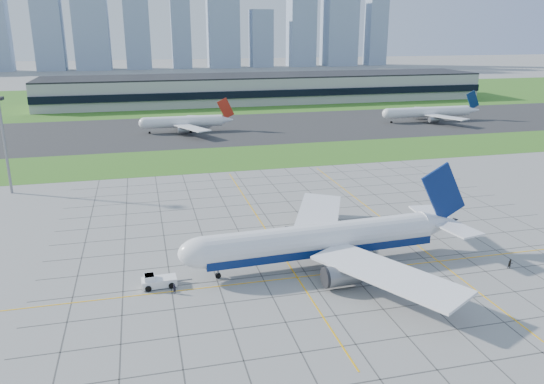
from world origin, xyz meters
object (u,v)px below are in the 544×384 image
Objects in this scene: light_mast at (3,134)px; pushback_tug at (157,281)px; distant_jet_2 at (429,112)px; airliner at (322,240)px; distant_jet_1 at (185,122)px; crew_near at (175,289)px; crew_far at (510,264)px.

pushback_tug is (35.77, -64.61, -15.12)m from light_mast.
pushback_tug is at bearing -133.19° from distant_jet_2.
distant_jet_2 is (101.51, 138.66, -0.41)m from airliner.
distant_jet_1 and distant_jet_2 have the same top height.
crew_near is 60.87m from crew_far.
airliner is 1.20× the size of distant_jet_2.
crew_near is at bearing -131.95° from distant_jet_2.
light_mast is 184.25m from distant_jet_2.
airliner is 33.45× the size of crew_near.
pushback_tug reaches higher than crew_far.
distant_jet_1 is 0.89× the size of distant_jet_2.
pushback_tug reaches higher than crew_near.
pushback_tug is at bearing 179.93° from crew_far.
light_mast is 79.47m from crew_near.
airliner reaches higher than crew_far.
crew_near is 0.94× the size of crew_far.
distant_jet_2 reaches higher than crew_far.
pushback_tug is 5.02× the size of crew_near.
light_mast is at bearing 116.05° from pushback_tug.
light_mast is 0.53× the size of distant_jet_2.
light_mast reaches higher than pushback_tug.
crew_near is (-27.58, -4.95, -4.04)m from airliner.
distant_jet_2 is at bearing 24.33° from light_mast.
pushback_tug is (-30.26, -1.72, -3.84)m from airliner.
crew_far is at bearing -49.26° from crew_near.
crew_far is 0.04× the size of distant_jet_2.
distant_jet_2 is at bearing -0.37° from distant_jet_1.
distant_jet_1 is (17.43, 141.11, 3.42)m from pushback_tug.
crew_far is 156.43m from distant_jet_1.
light_mast reaches higher than distant_jet_2.
distant_jet_1 is (14.75, 144.34, 3.62)m from crew_near.
crew_near is 0.04× the size of distant_jet_2.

